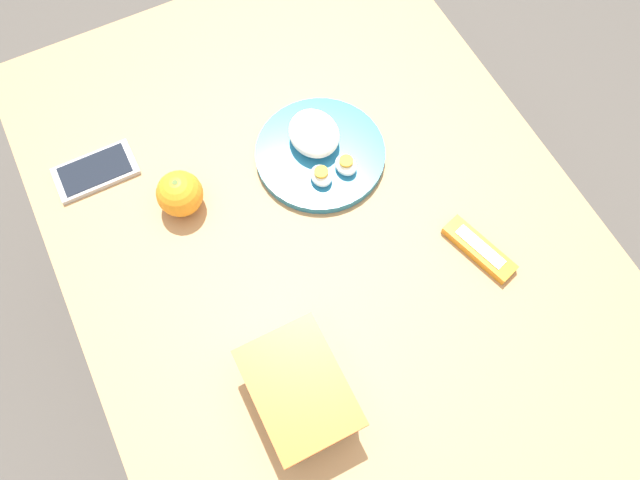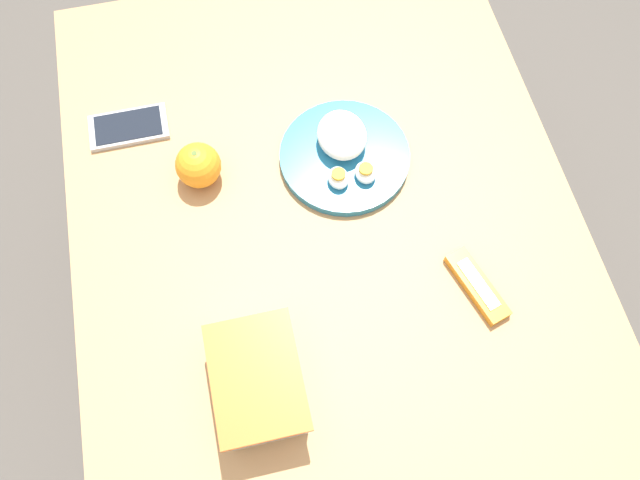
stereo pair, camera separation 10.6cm
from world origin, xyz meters
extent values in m
plane|color=#4C4742|center=(0.00, 0.00, 0.00)|extent=(10.00, 10.00, 0.00)
cube|color=#AD7F51|center=(0.00, 0.00, 0.71)|extent=(1.28, 0.90, 0.03)
cylinder|color=#936C45|center=(-0.58, -0.40, 0.35)|extent=(0.05, 0.05, 0.69)
cylinder|color=#936C45|center=(0.58, -0.40, 0.35)|extent=(0.05, 0.05, 0.69)
cylinder|color=#936C45|center=(0.58, 0.40, 0.35)|extent=(0.05, 0.05, 0.69)
cube|color=white|center=(-0.23, 0.17, 0.76)|extent=(0.17, 0.12, 0.08)
cube|color=beige|center=(-0.23, 0.17, 0.75)|extent=(0.16, 0.11, 0.05)
cube|color=orange|center=(-0.23, 0.17, 0.81)|extent=(0.19, 0.13, 0.01)
ellipsoid|color=gray|center=(-0.28, 0.18, 0.77)|extent=(0.05, 0.04, 0.02)
ellipsoid|color=gray|center=(-0.23, 0.16, 0.77)|extent=(0.06, 0.04, 0.02)
ellipsoid|color=gray|center=(-0.18, 0.15, 0.77)|extent=(0.06, 0.06, 0.03)
sphere|color=orange|center=(0.17, 0.20, 0.76)|extent=(0.08, 0.08, 0.08)
cylinder|color=#4C662D|center=(0.17, 0.20, 0.80)|extent=(0.01, 0.01, 0.00)
cylinder|color=teal|center=(0.15, -0.06, 0.73)|extent=(0.24, 0.24, 0.02)
ellipsoid|color=white|center=(0.18, -0.06, 0.77)|extent=(0.11, 0.09, 0.05)
ellipsoid|color=white|center=(0.10, -0.09, 0.75)|extent=(0.05, 0.04, 0.02)
cylinder|color=#F4A823|center=(0.10, -0.09, 0.77)|extent=(0.03, 0.03, 0.01)
ellipsoid|color=white|center=(0.10, -0.04, 0.75)|extent=(0.05, 0.04, 0.02)
cylinder|color=#F4A823|center=(0.10, -0.04, 0.77)|extent=(0.03, 0.03, 0.01)
cube|color=orange|center=(-0.14, -0.22, 0.73)|extent=(0.14, 0.08, 0.02)
cube|color=white|center=(-0.14, -0.22, 0.74)|extent=(0.10, 0.05, 0.00)
cube|color=#ADADB2|center=(0.31, 0.32, 0.73)|extent=(0.08, 0.15, 0.01)
cube|color=black|center=(0.31, 0.32, 0.73)|extent=(0.07, 0.13, 0.00)
camera|label=1|loc=(-0.40, 0.22, 1.73)|focal=35.00mm
camera|label=2|loc=(-0.43, 0.12, 1.73)|focal=35.00mm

